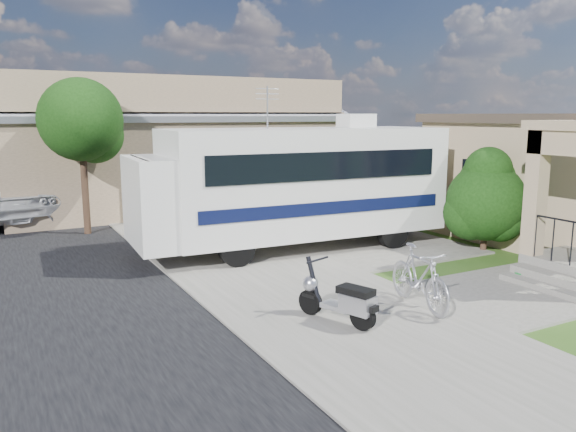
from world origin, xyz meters
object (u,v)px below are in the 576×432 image
garden_hose (523,277)px  scooter (341,300)px  motorhome (294,182)px  pickup_truck (2,196)px  shrub (486,198)px  bicycle (419,281)px

garden_hose → scooter: bearing=-175.6°
motorhome → pickup_truck: bearing=131.6°
shrub → bicycle: (-4.61, -2.74, -0.83)m
motorhome → shrub: size_ratio=3.03×
shrub → garden_hose: shrub is taller
motorhome → garden_hose: bearing=-55.6°
scooter → bicycle: bicycle is taller
shrub → scooter: shrub is taller
pickup_truck → garden_hose: pickup_truck is taller
shrub → scooter: size_ratio=1.77×
motorhome → shrub: (4.32, -2.49, -0.39)m
scooter → bicycle: (1.68, -0.00, 0.10)m
scooter → pickup_truck: bearing=89.4°
shrub → pickup_truck: 15.39m
motorhome → scooter: bearing=-107.7°
motorhome → pickup_truck: motorhome is taller
motorhome → garden_hose: (2.96, -4.85, -1.70)m
motorhome → scooter: motorhome is taller
scooter → pickup_truck: size_ratio=0.26×
motorhome → scooter: (-1.97, -5.23, -1.32)m
garden_hose → pickup_truck: bearing=126.1°
scooter → garden_hose: (4.93, 0.38, -0.39)m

